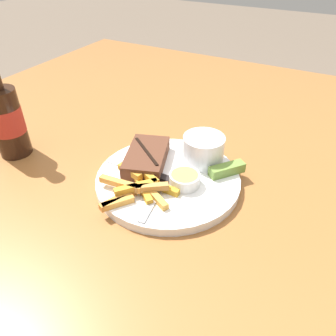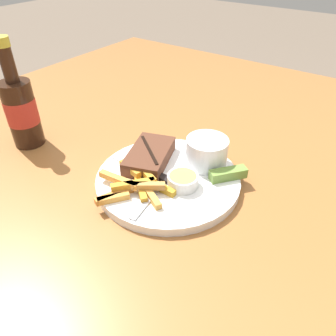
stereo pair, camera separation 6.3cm
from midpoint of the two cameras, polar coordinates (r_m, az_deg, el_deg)
The scene contains 10 objects.
dining_table at distance 0.69m, azimuth -2.63°, elevation -6.38°, with size 1.58×1.52×0.75m.
dinner_plate at distance 0.65m, azimuth -2.78°, elevation -2.17°, with size 0.28×0.28×0.02m.
steak_portion at distance 0.67m, azimuth -6.44°, elevation 1.78°, with size 0.15×0.11×0.03m.
fries_pile at distance 0.60m, azimuth -8.19°, elevation -3.60°, with size 0.13×0.14×0.02m.
coleslaw_cup at distance 0.67m, azimuth 3.52°, elevation 3.41°, with size 0.08×0.08×0.06m.
dipping_sauce_cup at distance 0.61m, azimuth -0.04°, elevation -2.03°, with size 0.06×0.06×0.02m.
pickle_spear at distance 0.65m, azimuth 7.51°, elevation -0.36°, with size 0.07×0.06×0.02m.
fork_utensil at distance 0.59m, azimuth -5.48°, elevation -5.56°, with size 0.13×0.03×0.00m.
knife_utensil at distance 0.65m, azimuth -5.88°, elevation -1.14°, with size 0.02×0.17×0.01m.
beer_bottle at distance 0.79m, azimuth -28.46°, elevation 7.53°, with size 0.07×0.07×0.24m.
Camera 1 is at (-0.45, -0.24, 1.16)m, focal length 35.00 mm.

